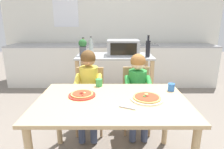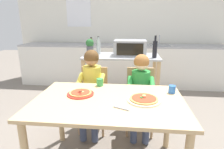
{
  "view_description": "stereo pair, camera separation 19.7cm",
  "coord_description": "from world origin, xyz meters",
  "px_view_note": "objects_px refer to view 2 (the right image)",
  "views": [
    {
      "loc": [
        -0.0,
        -1.6,
        1.42
      ],
      "look_at": [
        0.0,
        0.3,
        0.87
      ],
      "focal_mm": 30.9,
      "sensor_mm": 36.0,
      "label": 1
    },
    {
      "loc": [
        0.19,
        -1.59,
        1.42
      ],
      "look_at": [
        0.0,
        0.3,
        0.87
      ],
      "focal_mm": 30.9,
      "sensor_mm": 36.0,
      "label": 2
    }
  ],
  "objects_px": {
    "toaster_oven": "(130,48)",
    "bottle_dark_olive_oil": "(155,49)",
    "dining_table": "(109,109)",
    "drinking_cup_green": "(100,82)",
    "dining_chair_left": "(94,94)",
    "pizza_plate_cream": "(144,99)",
    "child_in_yellow_shirt": "(91,83)",
    "bottle_brown_beer": "(98,47)",
    "kitchen_island_cart": "(121,74)",
    "bottle_slim_sauce": "(91,47)",
    "serving_spoon": "(121,108)",
    "potted_herb_plant": "(90,46)",
    "dining_chair_right": "(140,95)",
    "child_in_green_shirt": "(141,86)",
    "pizza_plate_red_rimmed": "(81,93)",
    "drinking_cup_blue": "(172,89)"
  },
  "relations": [
    {
      "from": "potted_herb_plant",
      "to": "dining_table",
      "type": "relative_size",
      "value": 0.18
    },
    {
      "from": "dining_chair_left",
      "to": "drinking_cup_green",
      "type": "bearing_deg",
      "value": -66.79
    },
    {
      "from": "bottle_brown_beer",
      "to": "dining_table",
      "type": "distance_m",
      "value": 1.45
    },
    {
      "from": "potted_herb_plant",
      "to": "bottle_slim_sauce",
      "type": "bearing_deg",
      "value": 95.38
    },
    {
      "from": "child_in_green_shirt",
      "to": "pizza_plate_cream",
      "type": "xyz_separation_m",
      "value": [
        -0.0,
        -0.6,
        0.09
      ]
    },
    {
      "from": "dining_table",
      "to": "serving_spoon",
      "type": "bearing_deg",
      "value": -54.66
    },
    {
      "from": "dining_chair_left",
      "to": "pizza_plate_cream",
      "type": "xyz_separation_m",
      "value": [
        0.6,
        -0.69,
        0.25
      ]
    },
    {
      "from": "kitchen_island_cart",
      "to": "bottle_dark_olive_oil",
      "type": "relative_size",
      "value": 3.67
    },
    {
      "from": "bottle_dark_olive_oil",
      "to": "dining_chair_left",
      "type": "distance_m",
      "value": 1.07
    },
    {
      "from": "toaster_oven",
      "to": "bottle_brown_beer",
      "type": "relative_size",
      "value": 1.71
    },
    {
      "from": "bottle_dark_olive_oil",
      "to": "dining_table",
      "type": "distance_m",
      "value": 1.35
    },
    {
      "from": "bottle_brown_beer",
      "to": "child_in_green_shirt",
      "type": "relative_size",
      "value": 0.28
    },
    {
      "from": "toaster_oven",
      "to": "child_in_yellow_shirt",
      "type": "bearing_deg",
      "value": -121.07
    },
    {
      "from": "child_in_green_shirt",
      "to": "drinking_cup_green",
      "type": "relative_size",
      "value": 12.6
    },
    {
      "from": "toaster_oven",
      "to": "bottle_dark_olive_oil",
      "type": "distance_m",
      "value": 0.38
    },
    {
      "from": "pizza_plate_cream",
      "to": "serving_spoon",
      "type": "relative_size",
      "value": 2.11
    },
    {
      "from": "toaster_oven",
      "to": "pizza_plate_cream",
      "type": "bearing_deg",
      "value": -83.66
    },
    {
      "from": "dining_table",
      "to": "drinking_cup_green",
      "type": "relative_size",
      "value": 17.01
    },
    {
      "from": "potted_herb_plant",
      "to": "pizza_plate_red_rimmed",
      "type": "xyz_separation_m",
      "value": [
        0.15,
        -1.17,
        -0.29
      ]
    },
    {
      "from": "bottle_dark_olive_oil",
      "to": "drinking_cup_green",
      "type": "bearing_deg",
      "value": -129.13
    },
    {
      "from": "drinking_cup_green",
      "to": "bottle_slim_sauce",
      "type": "bearing_deg",
      "value": 105.93
    },
    {
      "from": "bottle_slim_sauce",
      "to": "drinking_cup_blue",
      "type": "relative_size",
      "value": 3.38
    },
    {
      "from": "kitchen_island_cart",
      "to": "potted_herb_plant",
      "type": "height_order",
      "value": "potted_herb_plant"
    },
    {
      "from": "potted_herb_plant",
      "to": "serving_spoon",
      "type": "bearing_deg",
      "value": -68.8
    },
    {
      "from": "dining_table",
      "to": "drinking_cup_blue",
      "type": "bearing_deg",
      "value": 21.13
    },
    {
      "from": "dining_table",
      "to": "serving_spoon",
      "type": "height_order",
      "value": "serving_spoon"
    },
    {
      "from": "dining_chair_right",
      "to": "potted_herb_plant",
      "type": "bearing_deg",
      "value": 144.41
    },
    {
      "from": "kitchen_island_cart",
      "to": "dining_table",
      "type": "relative_size",
      "value": 0.85
    },
    {
      "from": "toaster_oven",
      "to": "bottle_dark_olive_oil",
      "type": "height_order",
      "value": "bottle_dark_olive_oil"
    },
    {
      "from": "toaster_oven",
      "to": "bottle_slim_sauce",
      "type": "relative_size",
      "value": 1.87
    },
    {
      "from": "bottle_dark_olive_oil",
      "to": "dining_chair_left",
      "type": "relative_size",
      "value": 0.39
    },
    {
      "from": "child_in_yellow_shirt",
      "to": "dining_table",
      "type": "bearing_deg",
      "value": -64.16
    },
    {
      "from": "pizza_plate_red_rimmed",
      "to": "drinking_cup_blue",
      "type": "xyz_separation_m",
      "value": [
        0.88,
        0.14,
        0.03
      ]
    },
    {
      "from": "bottle_dark_olive_oil",
      "to": "child_in_yellow_shirt",
      "type": "bearing_deg",
      "value": -143.38
    },
    {
      "from": "bottle_dark_olive_oil",
      "to": "child_in_yellow_shirt",
      "type": "distance_m",
      "value": 1.06
    },
    {
      "from": "kitchen_island_cart",
      "to": "bottle_slim_sauce",
      "type": "xyz_separation_m",
      "value": [
        -0.49,
        0.17,
        0.39
      ]
    },
    {
      "from": "toaster_oven",
      "to": "serving_spoon",
      "type": "bearing_deg",
      "value": -91.69
    },
    {
      "from": "toaster_oven",
      "to": "child_in_yellow_shirt",
      "type": "xyz_separation_m",
      "value": [
        -0.45,
        -0.75,
        -0.33
      ]
    },
    {
      "from": "dining_chair_right",
      "to": "dining_table",
      "type": "bearing_deg",
      "value": -113.26
    },
    {
      "from": "drinking_cup_green",
      "to": "serving_spoon",
      "type": "distance_m",
      "value": 0.6
    },
    {
      "from": "dining_table",
      "to": "dining_chair_left",
      "type": "xyz_separation_m",
      "value": [
        -0.28,
        0.7,
        -0.15
      ]
    },
    {
      "from": "child_in_yellow_shirt",
      "to": "kitchen_island_cart",
      "type": "bearing_deg",
      "value": 65.98
    },
    {
      "from": "child_in_yellow_shirt",
      "to": "serving_spoon",
      "type": "xyz_separation_m",
      "value": [
        0.41,
        -0.76,
        0.06
      ]
    },
    {
      "from": "potted_herb_plant",
      "to": "child_in_green_shirt",
      "type": "bearing_deg",
      "value": -41.36
    },
    {
      "from": "dining_chair_right",
      "to": "toaster_oven",
      "type": "bearing_deg",
      "value": 103.73
    },
    {
      "from": "child_in_yellow_shirt",
      "to": "pizza_plate_red_rimmed",
      "type": "bearing_deg",
      "value": -89.99
    },
    {
      "from": "bottle_dark_olive_oil",
      "to": "pizza_plate_cream",
      "type": "height_order",
      "value": "bottle_dark_olive_oil"
    },
    {
      "from": "drinking_cup_green",
      "to": "potted_herb_plant",
      "type": "bearing_deg",
      "value": 108.3
    },
    {
      "from": "child_in_yellow_shirt",
      "to": "child_in_green_shirt",
      "type": "distance_m",
      "value": 0.6
    },
    {
      "from": "toaster_oven",
      "to": "dining_chair_left",
      "type": "bearing_deg",
      "value": -125.71
    }
  ]
}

